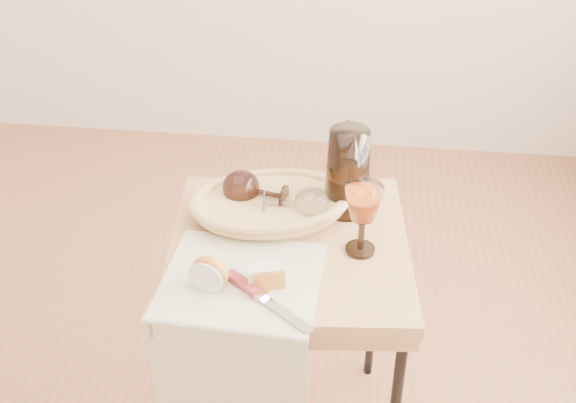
% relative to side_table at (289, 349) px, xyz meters
% --- Properties ---
extents(side_table, '(0.57, 0.57, 0.66)m').
position_rel_side_table_xyz_m(side_table, '(0.00, 0.00, 0.00)').
color(side_table, brown).
rests_on(side_table, floor).
extents(tea_towel, '(0.33, 0.30, 0.01)m').
position_rel_side_table_xyz_m(tea_towel, '(-0.08, -0.14, 0.33)').
color(tea_towel, beige).
rests_on(tea_towel, side_table).
extents(bread_basket, '(0.38, 0.31, 0.05)m').
position_rel_side_table_xyz_m(bread_basket, '(-0.05, 0.09, 0.36)').
color(bread_basket, '#A36E40').
rests_on(bread_basket, side_table).
extents(goblet_lying_a, '(0.16, 0.12, 0.09)m').
position_rel_side_table_xyz_m(goblet_lying_a, '(-0.08, 0.11, 0.39)').
color(goblet_lying_a, '#311913').
rests_on(goblet_lying_a, bread_basket).
extents(goblet_lying_b, '(0.13, 0.09, 0.08)m').
position_rel_side_table_xyz_m(goblet_lying_b, '(-0.00, 0.07, 0.38)').
color(goblet_lying_b, white).
rests_on(goblet_lying_b, bread_basket).
extents(pitcher, '(0.19, 0.25, 0.25)m').
position_rel_side_table_xyz_m(pitcher, '(0.12, 0.14, 0.43)').
color(pitcher, black).
rests_on(pitcher, side_table).
extents(wine_goblet, '(0.11, 0.11, 0.17)m').
position_rel_side_table_xyz_m(wine_goblet, '(0.16, -0.01, 0.41)').
color(wine_goblet, white).
rests_on(wine_goblet, side_table).
extents(apple_half, '(0.09, 0.06, 0.07)m').
position_rel_side_table_xyz_m(apple_half, '(-0.14, -0.17, 0.37)').
color(apple_half, '#AF1C09').
rests_on(apple_half, tea_towel).
extents(apple_wedge, '(0.07, 0.05, 0.04)m').
position_rel_side_table_xyz_m(apple_wedge, '(-0.03, -0.15, 0.36)').
color(apple_wedge, silver).
rests_on(apple_wedge, tea_towel).
extents(table_knife, '(0.19, 0.16, 0.02)m').
position_rel_side_table_xyz_m(table_knife, '(-0.02, -0.20, 0.35)').
color(table_knife, silver).
rests_on(table_knife, tea_towel).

